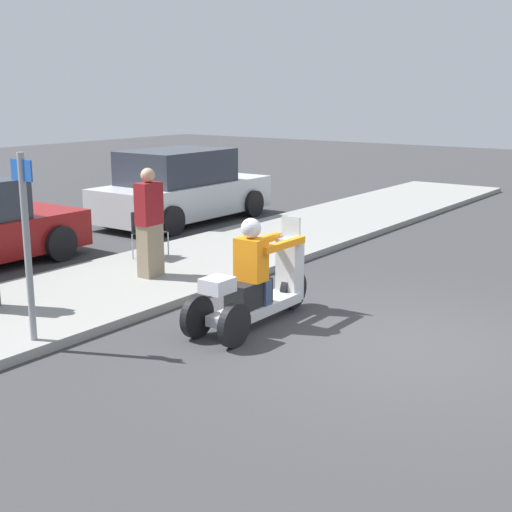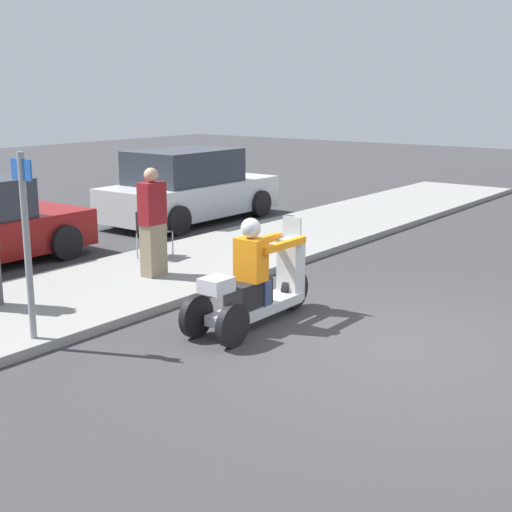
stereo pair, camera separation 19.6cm
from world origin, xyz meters
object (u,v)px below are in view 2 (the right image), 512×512
Objects in this scene: spectator_far_back at (153,224)px; folding_chair_curbside at (150,229)px; motorcycle_trike at (256,286)px; street_sign at (27,239)px; parked_car_lot_far at (189,188)px.

folding_chair_curbside is at bearing 47.79° from spectator_far_back.
motorcycle_trike is 1.03× the size of street_sign.
parked_car_lot_far is at bearing 36.59° from spectator_far_back.
spectator_far_back is 3.12m from street_sign.
parked_car_lot_far is (5.01, 5.76, 0.27)m from motorcycle_trike.
folding_chair_curbside is 0.19× the size of parked_car_lot_far.
parked_car_lot_far is at bearing 29.81° from street_sign.
spectator_far_back is 2.09× the size of folding_chair_curbside.
parked_car_lot_far is 2.01× the size of street_sign.
street_sign is (-2.29, 1.58, 0.80)m from motorcycle_trike.
parked_car_lot_far is at bearing 32.99° from folding_chair_curbside.
street_sign reaches higher than folding_chair_curbside.
motorcycle_trike is at bearing -130.99° from parked_car_lot_far.
street_sign is at bearing -162.14° from spectator_far_back.
parked_car_lot_far is (3.46, 2.25, 0.15)m from folding_chair_curbside.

